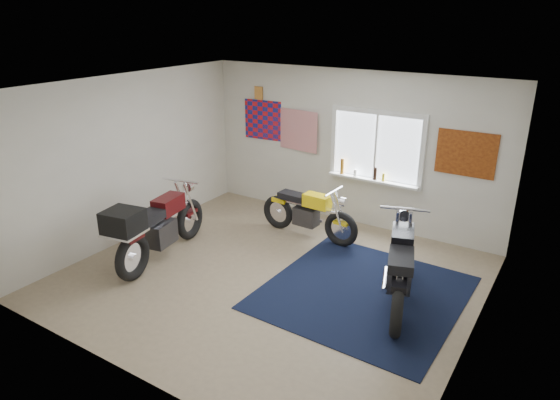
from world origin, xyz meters
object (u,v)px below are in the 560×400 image
Objects in this scene: yellow_triumph at (308,214)px; black_chrome_bike at (400,268)px; maroon_tourer at (155,227)px; navy_rug at (363,292)px.

yellow_triumph is 2.29m from black_chrome_bike.
maroon_tourer is (-1.48, -2.03, 0.16)m from yellow_triumph.
navy_rug is 1.98m from yellow_triumph.
yellow_triumph is (-1.54, 1.18, 0.40)m from navy_rug.
black_chrome_bike is at bearing -26.93° from yellow_triumph.
black_chrome_bike reaches higher than yellow_triumph.
maroon_tourer is at bearing 86.50° from black_chrome_bike.
navy_rug is 3.18m from maroon_tourer.
black_chrome_bike reaches higher than maroon_tourer.
maroon_tourer is at bearing -164.39° from navy_rug.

